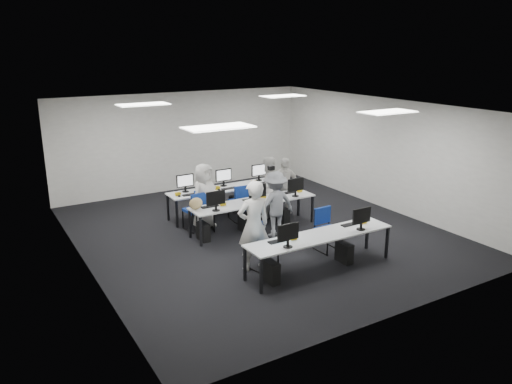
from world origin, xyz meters
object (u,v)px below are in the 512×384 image
desk_mid (254,203)px  student_1 (268,187)px  student_0 (254,226)px  chair_4 (274,206)px  student_2 (204,196)px  chair_5 (196,218)px  student_3 (284,185)px  chair_0 (263,255)px  chair_7 (277,202)px  photographer (275,204)px  chair_6 (240,208)px  chair_1 (327,237)px  chair_2 (204,218)px  chair_3 (247,213)px  desk_front (320,237)px

desk_mid → student_1: student_1 is taller
desk_mid → student_0: student_0 is taller
chair_4 → student_2: bearing=-165.4°
desk_mid → chair_5: size_ratio=3.30×
student_0 → student_3: student_0 is taller
chair_0 → chair_7: size_ratio=1.03×
chair_4 → desk_mid: bearing=-128.9°
chair_0 → desk_mid: bearing=49.6°
chair_5 → student_1: bearing=-8.7°
student_0 → student_3: bearing=-127.9°
desk_mid → student_2: student_2 is taller
student_3 → student_0: bearing=-121.2°
chair_0 → photographer: bearing=35.0°
student_1 → photographer: 1.40m
chair_6 → chair_7: chair_6 is taller
chair_1 → chair_7: 2.84m
chair_2 → chair_3: bearing=11.2°
chair_0 → photographer: (1.20, 1.40, 0.49)m
chair_1 → chair_7: size_ratio=1.05×
student_2 → photographer: 1.80m
desk_front → student_3: bearing=67.7°
chair_4 → photographer: (-0.77, -1.24, 0.52)m
chair_1 → chair_0: bearing=-179.6°
chair_3 → chair_5: (-1.28, 0.26, 0.02)m
desk_front → chair_7: chair_7 is taller
chair_3 → photographer: (0.16, -1.07, 0.50)m
desk_mid → chair_1: 2.09m
desk_mid → student_3: (1.35, 0.71, 0.08)m
student_1 → chair_3: bearing=18.1°
chair_3 → chair_5: chair_5 is taller
desk_mid → chair_7: (1.24, 0.87, -0.40)m
chair_0 → chair_2: (-0.05, 2.63, 0.01)m
desk_mid → chair_6: bearing=85.7°
chair_4 → chair_2: bearing=-161.3°
chair_4 → student_0: student_0 is taller
chair_2 → student_0: 2.63m
student_3 → photographer: 1.73m
student_2 → chair_2: bearing=-144.0°
chair_0 → student_3: (2.33, 2.71, 0.47)m
desk_mid → chair_7: bearing=35.2°
chair_1 → student_1: size_ratio=0.59×
chair_1 → chair_2: size_ratio=1.00×
student_0 → student_1: student_0 is taller
chair_0 → student_2: student_2 is taller
chair_0 → student_2: size_ratio=0.57×
student_1 → chair_2: bearing=4.5°
chair_0 → student_1: size_ratio=0.57×
student_2 → student_3: (2.30, -0.06, -0.05)m
chair_6 → student_2: size_ratio=0.59×
chair_0 → chair_7: bearing=38.0°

